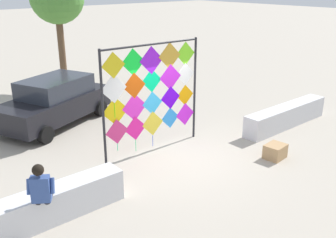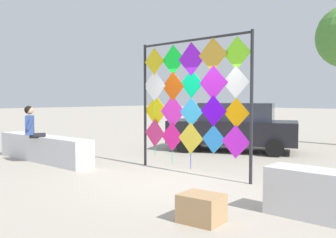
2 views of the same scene
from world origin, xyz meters
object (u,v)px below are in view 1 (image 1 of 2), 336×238
object	(u,v)px
seated_vendor	(43,191)
parked_car	(55,101)
kite_display_rack	(152,90)
cardboard_box_large	(275,151)

from	to	relation	value
seated_vendor	parked_car	bearing A→B (deg)	63.42
seated_vendor	kite_display_rack	bearing A→B (deg)	23.21
cardboard_box_large	kite_display_rack	bearing A→B (deg)	130.63
seated_vendor	parked_car	distance (m)	6.32
kite_display_rack	cardboard_box_large	xyz separation A→B (m)	(2.31, -2.69, -1.66)
kite_display_rack	seated_vendor	world-z (taller)	kite_display_rack
kite_display_rack	parked_car	size ratio (longest dim) A/B	0.72
cardboard_box_large	parked_car	bearing A→B (deg)	118.14
parked_car	cardboard_box_large	world-z (taller)	parked_car
kite_display_rack	seated_vendor	distance (m)	4.51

